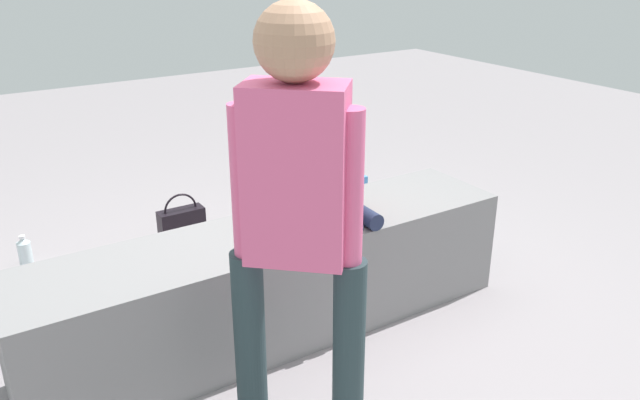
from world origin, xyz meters
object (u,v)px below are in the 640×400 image
object	(u,v)px
water_bottle_near_gift	(25,253)
cake_plate	(279,234)
adult_standing	(297,203)
gift_bag	(351,199)
cake_box_white	(287,217)
handbag_black_leather	(182,228)
child_seated	(339,173)
party_cup_red	(142,261)

from	to	relation	value
water_bottle_near_gift	cake_plate	bearing A→B (deg)	-58.91
adult_standing	gift_bag	xyz separation A→B (m)	(1.26, 1.47, -0.77)
adult_standing	cake_box_white	xyz separation A→B (m)	(0.88, 1.61, -0.85)
cake_box_white	adult_standing	bearing A→B (deg)	-118.52
gift_bag	handbag_black_leather	xyz separation A→B (m)	(-1.04, 0.22, -0.03)
child_seated	gift_bag	world-z (taller)	child_seated
cake_plate	water_bottle_near_gift	distance (m)	1.67
child_seated	adult_standing	size ratio (longest dim) A/B	0.32
cake_box_white	party_cup_red	bearing A→B (deg)	-176.76
child_seated	party_cup_red	distance (m)	1.33
cake_plate	gift_bag	bearing A→B (deg)	41.67
gift_bag	cake_box_white	xyz separation A→B (m)	(-0.39, 0.14, -0.09)
water_bottle_near_gift	gift_bag	bearing A→B (deg)	-14.21
adult_standing	handbag_black_leather	distance (m)	1.88
child_seated	cake_box_white	xyz separation A→B (m)	(0.30, 1.00, -0.65)
gift_bag	water_bottle_near_gift	world-z (taller)	gift_bag
water_bottle_near_gift	party_cup_red	world-z (taller)	water_bottle_near_gift
cake_plate	party_cup_red	distance (m)	1.15
child_seated	gift_bag	distance (m)	1.24
child_seated	handbag_black_leather	world-z (taller)	child_seated
gift_bag	party_cup_red	size ratio (longest dim) A/B	3.19
child_seated	cake_box_white	world-z (taller)	child_seated
handbag_black_leather	gift_bag	bearing A→B (deg)	-12.14
water_bottle_near_gift	handbag_black_leather	world-z (taller)	handbag_black_leather
child_seated	handbag_black_leather	xyz separation A→B (m)	(-0.35, 1.08, -0.59)
child_seated	cake_plate	xyz separation A→B (m)	(-0.34, -0.05, -0.19)
cake_plate	cake_box_white	xyz separation A→B (m)	(0.64, 1.05, -0.46)
child_seated	party_cup_red	size ratio (longest dim) A/B	4.51
party_cup_red	cake_box_white	size ratio (longest dim) A/B	0.34
handbag_black_leather	cake_plate	bearing A→B (deg)	-89.14
cake_box_white	handbag_black_leather	world-z (taller)	handbag_black_leather
adult_standing	gift_bag	world-z (taller)	adult_standing
adult_standing	gift_bag	size ratio (longest dim) A/B	4.46
party_cup_red	child_seated	bearing A→B (deg)	-55.66
cake_box_white	child_seated	bearing A→B (deg)	-106.53
party_cup_red	handbag_black_leather	bearing A→B (deg)	24.49
water_bottle_near_gift	handbag_black_leather	size ratio (longest dim) A/B	0.55
cake_box_white	handbag_black_leather	distance (m)	0.66
handbag_black_leather	water_bottle_near_gift	bearing A→B (deg)	163.20
party_cup_red	cake_plate	bearing A→B (deg)	-72.82
child_seated	handbag_black_leather	size ratio (longest dim) A/B	1.42
water_bottle_near_gift	handbag_black_leather	bearing A→B (deg)	-16.80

